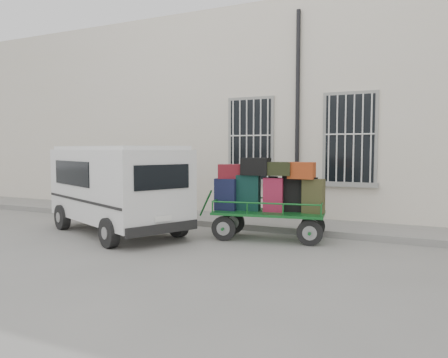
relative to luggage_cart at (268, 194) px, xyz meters
name	(u,v)px	position (x,y,z in m)	size (l,w,h in m)	color
ground	(216,240)	(-0.98, -0.62, -0.99)	(80.00, 80.00, 0.00)	slate
building	(291,118)	(-0.98, 4.88, 2.01)	(24.00, 5.15, 6.00)	beige
sidewalk	(253,222)	(-0.98, 1.58, -0.92)	(24.00, 1.70, 0.15)	slate
luggage_cart	(268,194)	(0.00, 0.00, 0.00)	(2.86, 1.47, 1.79)	black
van	(117,184)	(-3.45, -0.87, 0.18)	(4.38, 3.20, 2.05)	silver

